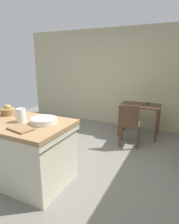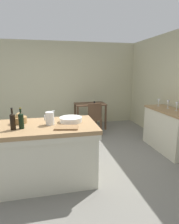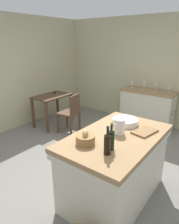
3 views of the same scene
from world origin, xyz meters
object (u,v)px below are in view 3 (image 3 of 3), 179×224
object	(u,v)px
cutting_board	(145,132)
wine_glass_middle	(144,84)
pitcher	(120,126)
island_table	(115,164)
bread_basket	(85,139)
writing_desk	(52,100)
wash_bowl	(125,121)
wine_glass_far_left	(170,88)
wine_bottle_amber	(107,143)
wooden_chair	(71,112)
wine_bottle_dark	(111,139)
wine_glass_left	(156,86)
side_cabinet	(147,109)
wine_glass_right	(132,84)

from	to	relation	value
cutting_board	wine_glass_middle	xyz separation A→B (m)	(2.31, 0.99, 0.11)
pitcher	wine_glass_middle	world-z (taller)	pitcher
island_table	pitcher	world-z (taller)	pitcher
island_table	bread_basket	distance (m)	0.65
island_table	writing_desk	bearing A→B (deg)	63.84
wash_bowl	wine_glass_far_left	bearing A→B (deg)	1.80
wine_bottle_amber	island_table	bearing A→B (deg)	17.51
wine_bottle_amber	wine_glass_middle	bearing A→B (deg)	16.29
wooden_chair	wine_glass_far_left	distance (m)	2.29
wooden_chair	wine_glass_middle	world-z (taller)	wine_glass_middle
wooden_chair	wine_bottle_dark	bearing A→B (deg)	-127.43
cutting_board	wine_glass_left	distance (m)	2.44
bread_basket	wine_glass_middle	world-z (taller)	wine_glass_middle
writing_desk	wooden_chair	world-z (taller)	wooden_chair
writing_desk	wine_bottle_amber	xyz separation A→B (m)	(-1.68, -2.65, 0.40)
wooden_chair	cutting_board	bearing A→B (deg)	-112.96
bread_basket	wine_bottle_amber	size ratio (longest dim) A/B	0.71
side_cabinet	wine_glass_middle	size ratio (longest dim) A/B	6.86
cutting_board	wine_glass_middle	distance (m)	2.52
bread_basket	side_cabinet	bearing A→B (deg)	8.40
island_table	wine_glass_left	xyz separation A→B (m)	(2.61, 0.48, 0.54)
side_cabinet	wine_bottle_dark	size ratio (longest dim) A/B	4.18
side_cabinet	cutting_board	size ratio (longest dim) A/B	3.87
wine_bottle_dark	wine_bottle_amber	distance (m)	0.11
wine_glass_middle	wash_bowl	bearing A→B (deg)	-163.40
writing_desk	wine_bottle_dark	xyz separation A→B (m)	(-1.57, -2.63, 0.40)
wooden_chair	wine_bottle_dark	size ratio (longest dim) A/B	2.99
wash_bowl	side_cabinet	bearing A→B (deg)	13.52
wine_bottle_dark	island_table	bearing A→B (deg)	19.43
cutting_board	wine_glass_right	size ratio (longest dim) A/B	1.93
bread_basket	wine_glass_middle	xyz separation A→B (m)	(3.00, 0.57, 0.06)
side_cabinet	wooden_chair	size ratio (longest dim) A/B	1.40
bread_basket	cutting_board	size ratio (longest dim) A/B	0.67
bread_basket	wine_glass_left	bearing A→B (deg)	5.75
side_cabinet	wine_glass_middle	world-z (taller)	wine_glass_middle
writing_desk	wine_glass_right	world-z (taller)	wine_glass_right
writing_desk	wine_bottle_amber	bearing A→B (deg)	-122.33
island_table	wine_glass_right	xyz separation A→B (m)	(2.55, 1.03, 0.53)
island_table	side_cabinet	xyz separation A→B (m)	(2.56, 0.61, -0.04)
cutting_board	wine_bottle_amber	bearing A→B (deg)	171.91
wine_glass_far_left	wooden_chair	bearing A→B (deg)	130.37
wine_glass_middle	wine_glass_right	world-z (taller)	wine_glass_middle
writing_desk	wash_bowl	world-z (taller)	wash_bowl
wine_glass_right	pitcher	bearing A→B (deg)	-157.43
wooden_chair	wine_bottle_amber	distance (m)	2.62
side_cabinet	writing_desk	distance (m)	2.32
wooden_chair	writing_desk	bearing A→B (deg)	84.47
wine_glass_far_left	writing_desk	bearing A→B (deg)	120.29
wine_bottle_amber	wine_glass_left	distance (m)	3.12
island_table	pitcher	xyz separation A→B (m)	(0.05, -0.00, 0.52)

